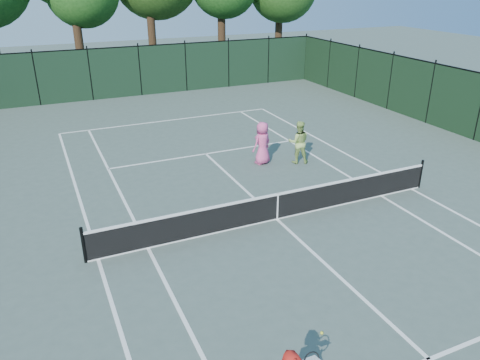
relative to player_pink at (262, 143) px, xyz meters
name	(u,v)px	position (x,y,z in m)	size (l,w,h in m)	color
ground	(277,219)	(-1.71, -4.44, -0.87)	(90.00, 90.00, 0.00)	#48574F
sideline_doubles_left	(98,259)	(-7.20, -4.44, -0.86)	(0.10, 23.77, 0.01)	white
sideline_doubles_right	(412,189)	(3.77, -4.44, -0.86)	(0.10, 23.77, 0.01)	white
sideline_singles_left	(148,248)	(-5.83, -4.44, -0.86)	(0.10, 23.77, 0.01)	white
sideline_singles_right	(381,196)	(2.40, -4.44, -0.86)	(0.10, 23.77, 0.01)	white
baseline_far	(169,120)	(-1.71, 7.44, -0.86)	(10.97, 0.10, 0.01)	white
service_line_near	(429,359)	(-1.71, -10.84, -0.86)	(8.23, 0.10, 0.01)	white
service_line_far	(206,154)	(-1.71, 1.96, -0.86)	(8.23, 0.10, 0.01)	white
center_service_line	(277,219)	(-1.71, -4.44, -0.86)	(0.10, 12.80, 0.01)	white
tennis_net	(277,206)	(-1.71, -4.44, -0.39)	(11.69, 0.09, 1.06)	black
fence_far	(140,71)	(-1.71, 13.56, 0.63)	(24.00, 0.05, 3.00)	black
player_pink	(262,143)	(0.00, 0.00, 0.00)	(0.97, 0.77, 1.74)	#E75192
player_green	(299,142)	(1.38, -0.51, 0.00)	(1.04, 0.94, 1.74)	#A0C261
loose_ball_midcourt	(322,333)	(-3.28, -9.35, -0.83)	(0.07, 0.07, 0.07)	yellow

